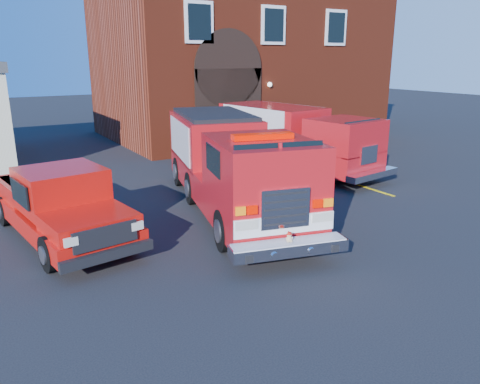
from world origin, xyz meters
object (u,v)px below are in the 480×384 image
fire_station (238,62)px  pickup_truck (60,204)px  secondary_truck (293,136)px  fire_engine (232,164)px

fire_station → pickup_truck: bearing=-135.5°
fire_station → secondary_truck: 10.30m
secondary_truck → fire_engine: bearing=-145.2°
pickup_truck → fire_station: bearing=44.5°
fire_engine → fire_station: bearing=58.5°
pickup_truck → fire_engine: bearing=-3.3°
fire_engine → pickup_truck: size_ratio=1.55×
fire_engine → secondary_truck: size_ratio=1.16×
pickup_truck → secondary_truck: 10.35m
fire_station → fire_engine: size_ratio=1.63×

